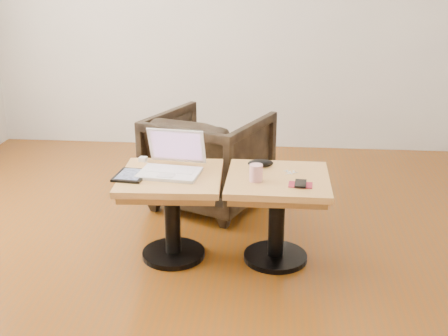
# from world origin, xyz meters

# --- Properties ---
(room_shell) EXTENTS (4.52, 4.52, 2.71)m
(room_shell) POSITION_xyz_m (0.00, 0.00, 1.35)
(room_shell) COLOR brown
(room_shell) RESTS_ON ground
(side_table_left) EXTENTS (0.62, 0.62, 0.53)m
(side_table_left) POSITION_xyz_m (-0.11, -0.05, 0.40)
(side_table_left) COLOR black
(side_table_left) RESTS_ON ground
(side_table_right) EXTENTS (0.59, 0.59, 0.53)m
(side_table_right) POSITION_xyz_m (0.51, -0.03, 0.40)
(side_table_right) COLOR black
(side_table_right) RESTS_ON ground
(laptop) EXTENTS (0.38, 0.35, 0.24)m
(laptop) POSITION_xyz_m (-0.11, -0.00, 0.58)
(laptop) COLOR white
(laptop) RESTS_ON side_table_left
(tablet) EXTENTS (0.19, 0.23, 0.02)m
(tablet) POSITION_xyz_m (-0.33, -0.11, 0.54)
(tablet) COLOR black
(tablet) RESTS_ON side_table_left
(charging_adapter) EXTENTS (0.05, 0.05, 0.03)m
(charging_adapter) POSITION_xyz_m (-0.33, 0.17, 0.54)
(charging_adapter) COLOR white
(charging_adapter) RESTS_ON side_table_left
(glasses_case) EXTENTS (0.16, 0.09, 0.05)m
(glasses_case) POSITION_xyz_m (0.40, 0.13, 0.56)
(glasses_case) COLOR black
(glasses_case) RESTS_ON side_table_right
(striped_cup) EXTENTS (0.10, 0.10, 0.10)m
(striped_cup) POSITION_xyz_m (0.38, -0.11, 0.58)
(striped_cup) COLOR #CE5068
(striped_cup) RESTS_ON side_table_right
(earbuds_tangle) EXTENTS (0.08, 0.05, 0.02)m
(earbuds_tangle) POSITION_xyz_m (0.58, 0.04, 0.54)
(earbuds_tangle) COLOR white
(earbuds_tangle) RESTS_ON side_table_right
(phone_on_sleeve) EXTENTS (0.14, 0.12, 0.02)m
(phone_on_sleeve) POSITION_xyz_m (0.63, -0.15, 0.54)
(phone_on_sleeve) COLOR maroon
(phone_on_sleeve) RESTS_ON side_table_right
(armchair) EXTENTS (0.98, 0.99, 0.69)m
(armchair) POSITION_xyz_m (0.01, 0.77, 0.35)
(armchair) COLOR black
(armchair) RESTS_ON ground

